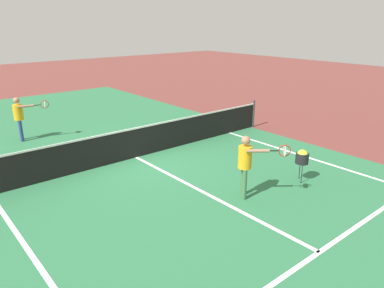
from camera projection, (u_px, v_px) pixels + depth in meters
ground_plane at (136, 157)px, 11.41m from camera, size 60.00×60.00×0.00m
court_surface_inbounds at (136, 157)px, 11.41m from camera, size 10.62×24.40×0.00m
line_service_near at (319, 252)px, 6.75m from camera, size 8.22×0.10×0.01m
line_center_service at (204, 192)px, 9.08m from camera, size 0.10×6.40×0.01m
net at (135, 142)px, 11.25m from camera, size 10.94×0.09×1.07m
player_near at (246, 160)px, 8.55m from camera, size 0.85×0.95×1.54m
player_far at (19, 114)px, 12.72m from camera, size 1.12×0.67×1.55m
ball_hopper at (302, 157)px, 9.54m from camera, size 0.34×0.34×0.87m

